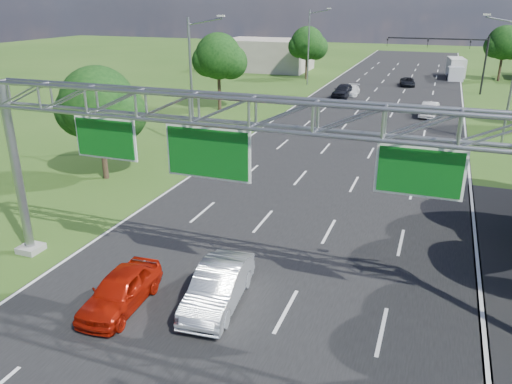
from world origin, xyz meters
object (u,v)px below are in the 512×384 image
at_px(sign_gantry, 254,130).
at_px(traffic_signal, 456,51).
at_px(red_coupe, 120,290).
at_px(box_truck, 456,69).
at_px(silver_sedan, 218,286).

distance_m(sign_gantry, traffic_signal, 53.51).
bearing_deg(traffic_signal, sign_gantry, -97.68).
xyz_separation_m(sign_gantry, traffic_signal, (7.15, 53.00, -1.72)).
xyz_separation_m(sign_gantry, red_coupe, (-4.62, -2.39, -6.16)).
relative_size(sign_gantry, traffic_signal, 1.92).
bearing_deg(red_coupe, sign_gantry, 23.84).
height_order(traffic_signal, box_truck, traffic_signal).
distance_m(red_coupe, box_truck, 70.39).
distance_m(sign_gantry, silver_sedan, 6.28).
bearing_deg(traffic_signal, silver_sedan, -98.76).
distance_m(sign_gantry, red_coupe, 8.06).
xyz_separation_m(silver_sedan, box_truck, (8.83, 67.84, 0.60)).
bearing_deg(traffic_signal, red_coupe, -101.99).
relative_size(silver_sedan, box_truck, 0.61).
xyz_separation_m(traffic_signal, box_truck, (0.52, 13.91, -3.78)).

